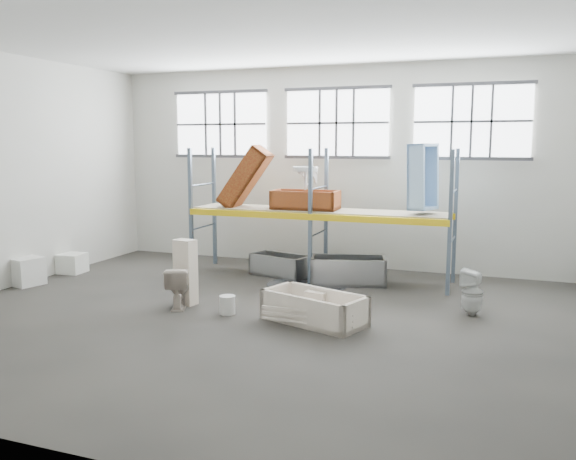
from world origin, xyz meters
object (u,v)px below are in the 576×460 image
at_px(blue_tub_upright, 423,177).
at_px(rust_tub_flat, 305,200).
at_px(bathtub_beige, 314,308).
at_px(steel_tub_left, 280,265).
at_px(steel_tub_right, 348,270).
at_px(cistern_tall, 186,272).
at_px(toilet_white, 472,292).
at_px(bucket, 227,305).
at_px(carton_near, 25,271).
at_px(toilet_beige, 179,287).

bearing_deg(blue_tub_upright, rust_tub_flat, -178.59).
bearing_deg(bathtub_beige, steel_tub_left, 139.53).
distance_m(bathtub_beige, rust_tub_flat, 3.89).
bearing_deg(rust_tub_flat, steel_tub_right, -15.57).
distance_m(cistern_tall, toilet_white, 5.41).
bearing_deg(bathtub_beige, rust_tub_flat, 130.52).
distance_m(toilet_white, blue_tub_upright, 3.03).
xyz_separation_m(cistern_tall, rust_tub_flat, (1.41, 3.05, 1.18)).
bearing_deg(rust_tub_flat, bucket, -95.90).
height_order(steel_tub_left, blue_tub_upright, blue_tub_upright).
xyz_separation_m(rust_tub_flat, carton_near, (-5.59, -2.88, -1.51)).
bearing_deg(bathtub_beige, bucket, -158.42).
relative_size(bathtub_beige, bucket, 5.26).
relative_size(bathtub_beige, steel_tub_left, 1.29).
bearing_deg(toilet_beige, toilet_white, 172.31).
height_order(toilet_white, steel_tub_right, toilet_white).
xyz_separation_m(steel_tub_right, carton_near, (-6.71, -2.57, 0.00)).
xyz_separation_m(cistern_tall, steel_tub_right, (2.53, 2.74, -0.33)).
bearing_deg(toilet_white, steel_tub_right, -109.75).
distance_m(rust_tub_flat, bucket, 3.78).
bearing_deg(blue_tub_upright, toilet_beige, -140.27).
xyz_separation_m(cistern_tall, bucket, (1.06, -0.33, -0.47)).
height_order(cistern_tall, carton_near, cistern_tall).
xyz_separation_m(cistern_tall, blue_tub_upright, (4.05, 3.12, 1.76)).
relative_size(cistern_tall, blue_tub_upright, 0.90).
bearing_deg(rust_tub_flat, blue_tub_upright, 1.41).
bearing_deg(toilet_beige, carton_near, -28.64).
height_order(toilet_white, carton_near, toilet_white).
height_order(toilet_beige, rust_tub_flat, rust_tub_flat).
distance_m(cistern_tall, steel_tub_left, 3.10).
bearing_deg(bucket, steel_tub_left, 94.25).
xyz_separation_m(bathtub_beige, toilet_white, (2.56, 1.43, 0.16)).
bearing_deg(rust_tub_flat, carton_near, -152.70).
bearing_deg(toilet_white, rust_tub_flat, -105.92).
distance_m(toilet_beige, blue_tub_upright, 5.65).
height_order(steel_tub_right, rust_tub_flat, rust_tub_flat).
distance_m(steel_tub_right, bucket, 3.41).
height_order(rust_tub_flat, bucket, rust_tub_flat).
relative_size(toilet_white, bucket, 2.49).
height_order(rust_tub_flat, carton_near, rust_tub_flat).
bearing_deg(toilet_white, bucket, -60.32).
bearing_deg(steel_tub_left, rust_tub_flat, 8.45).
bearing_deg(rust_tub_flat, toilet_beige, -113.22).
relative_size(toilet_beige, carton_near, 1.12).
height_order(toilet_white, rust_tub_flat, rust_tub_flat).
bearing_deg(steel_tub_right, rust_tub_flat, 164.43).
height_order(toilet_beige, bucket, toilet_beige).
xyz_separation_m(bathtub_beige, blue_tub_upright, (1.33, 3.38, 2.13)).
bearing_deg(carton_near, steel_tub_left, 29.25).
bearing_deg(toilet_beige, cistern_tall, -115.22).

